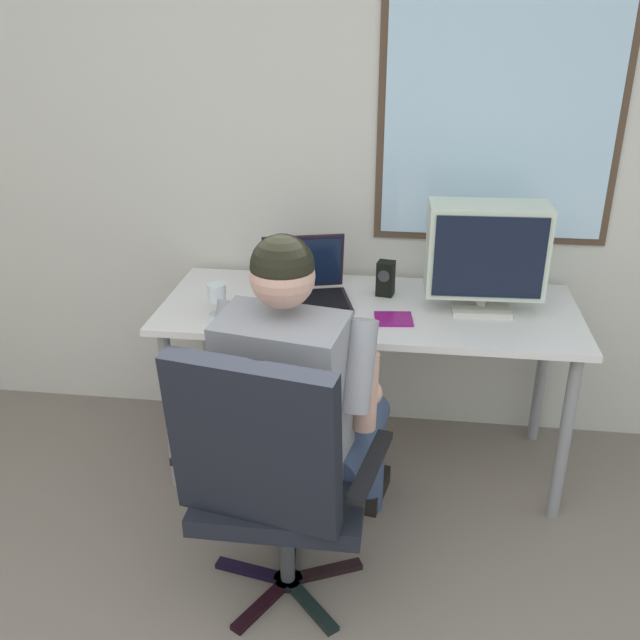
{
  "coord_description": "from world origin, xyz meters",
  "views": [
    {
      "loc": [
        0.29,
        -0.42,
        1.84
      ],
      "look_at": [
        -0.0,
        1.79,
        0.83
      ],
      "focal_mm": 39.75,
      "sensor_mm": 36.0,
      "label": 1
    }
  ],
  "objects_px": {
    "desk": "(368,324)",
    "laptop": "(305,283)",
    "crt_monitor": "(486,251)",
    "desk_speaker": "(386,278)",
    "cd_case": "(394,319)",
    "wine_glass": "(217,295)",
    "office_chair": "(271,470)",
    "person_seated": "(300,399)"
  },
  "relations": [
    {
      "from": "laptop",
      "to": "cd_case",
      "type": "height_order",
      "value": "laptop"
    },
    {
      "from": "wine_glass",
      "to": "desk_speaker",
      "type": "bearing_deg",
      "value": 24.77
    },
    {
      "from": "office_chair",
      "to": "laptop",
      "type": "relative_size",
      "value": 2.46
    },
    {
      "from": "laptop",
      "to": "wine_glass",
      "type": "bearing_deg",
      "value": -145.57
    },
    {
      "from": "office_chair",
      "to": "desk_speaker",
      "type": "bearing_deg",
      "value": 73.76
    },
    {
      "from": "desk",
      "to": "cd_case",
      "type": "bearing_deg",
      "value": -50.74
    },
    {
      "from": "wine_glass",
      "to": "desk_speaker",
      "type": "height_order",
      "value": "desk_speaker"
    },
    {
      "from": "laptop",
      "to": "desk_speaker",
      "type": "height_order",
      "value": "laptop"
    },
    {
      "from": "person_seated",
      "to": "desk_speaker",
      "type": "height_order",
      "value": "person_seated"
    },
    {
      "from": "desk",
      "to": "laptop",
      "type": "distance_m",
      "value": 0.3
    },
    {
      "from": "crt_monitor",
      "to": "office_chair",
      "type": "bearing_deg",
      "value": -126.91
    },
    {
      "from": "person_seated",
      "to": "desk_speaker",
      "type": "xyz_separation_m",
      "value": [
        0.24,
        0.72,
        0.16
      ]
    },
    {
      "from": "wine_glass",
      "to": "desk",
      "type": "bearing_deg",
      "value": 16.18
    },
    {
      "from": "desk",
      "to": "desk_speaker",
      "type": "xyz_separation_m",
      "value": [
        0.06,
        0.12,
        0.15
      ]
    },
    {
      "from": "laptop",
      "to": "person_seated",
      "type": "bearing_deg",
      "value": -83.15
    },
    {
      "from": "crt_monitor",
      "to": "cd_case",
      "type": "bearing_deg",
      "value": -156.28
    },
    {
      "from": "cd_case",
      "to": "desk_speaker",
      "type": "bearing_deg",
      "value": 100.02
    },
    {
      "from": "person_seated",
      "to": "crt_monitor",
      "type": "relative_size",
      "value": 2.77
    },
    {
      "from": "wine_glass",
      "to": "office_chair",
      "type": "bearing_deg",
      "value": -64.15
    },
    {
      "from": "crt_monitor",
      "to": "desk_speaker",
      "type": "relative_size",
      "value": 3.13
    },
    {
      "from": "person_seated",
      "to": "wine_glass",
      "type": "xyz_separation_m",
      "value": [
        -0.39,
        0.43,
        0.17
      ]
    },
    {
      "from": "laptop",
      "to": "desk_speaker",
      "type": "relative_size",
      "value": 2.78
    },
    {
      "from": "cd_case",
      "to": "office_chair",
      "type": "bearing_deg",
      "value": -114.18
    },
    {
      "from": "cd_case",
      "to": "desk",
      "type": "bearing_deg",
      "value": 129.26
    },
    {
      "from": "desk",
      "to": "person_seated",
      "type": "distance_m",
      "value": 0.63
    },
    {
      "from": "office_chair",
      "to": "person_seated",
      "type": "distance_m",
      "value": 0.29
    },
    {
      "from": "person_seated",
      "to": "wine_glass",
      "type": "bearing_deg",
      "value": 131.61
    },
    {
      "from": "desk",
      "to": "laptop",
      "type": "height_order",
      "value": "laptop"
    },
    {
      "from": "office_chair",
      "to": "desk_speaker",
      "type": "height_order",
      "value": "office_chair"
    },
    {
      "from": "desk",
      "to": "crt_monitor",
      "type": "xyz_separation_m",
      "value": [
        0.44,
        0.02,
        0.32
      ]
    },
    {
      "from": "desk",
      "to": "cd_case",
      "type": "height_order",
      "value": "cd_case"
    },
    {
      "from": "office_chair",
      "to": "crt_monitor",
      "type": "height_order",
      "value": "crt_monitor"
    },
    {
      "from": "crt_monitor",
      "to": "desk_speaker",
      "type": "height_order",
      "value": "crt_monitor"
    },
    {
      "from": "desk",
      "to": "cd_case",
      "type": "distance_m",
      "value": 0.18
    },
    {
      "from": "laptop",
      "to": "crt_monitor",
      "type": "bearing_deg",
      "value": -2.03
    },
    {
      "from": "desk",
      "to": "laptop",
      "type": "xyz_separation_m",
      "value": [
        -0.26,
        0.05,
        0.14
      ]
    },
    {
      "from": "crt_monitor",
      "to": "wine_glass",
      "type": "relative_size",
      "value": 3.5
    },
    {
      "from": "desk_speaker",
      "to": "person_seated",
      "type": "bearing_deg",
      "value": -108.45
    },
    {
      "from": "office_chair",
      "to": "cd_case",
      "type": "distance_m",
      "value": 0.83
    },
    {
      "from": "crt_monitor",
      "to": "desk_speaker",
      "type": "xyz_separation_m",
      "value": [
        -0.38,
        0.1,
        -0.17
      ]
    },
    {
      "from": "desk_speaker",
      "to": "cd_case",
      "type": "bearing_deg",
      "value": -79.98
    },
    {
      "from": "office_chair",
      "to": "crt_monitor",
      "type": "relative_size",
      "value": 2.18
    }
  ]
}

